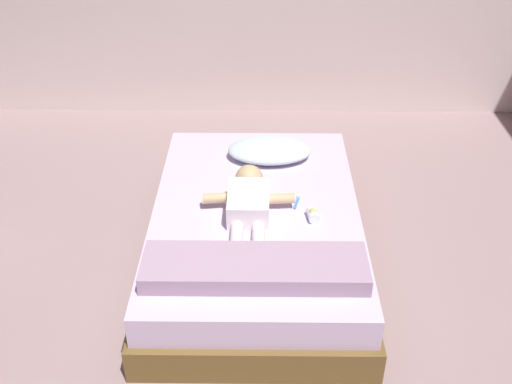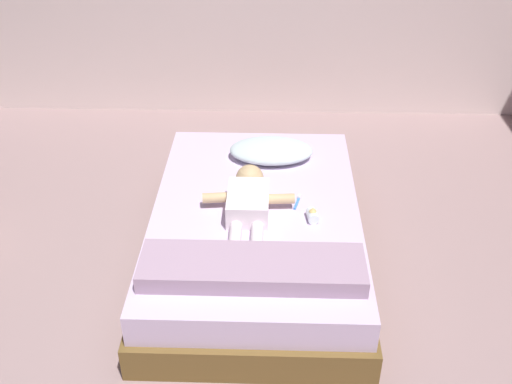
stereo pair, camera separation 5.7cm
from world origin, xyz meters
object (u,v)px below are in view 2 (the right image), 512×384
(bed, at_px, (256,234))
(toothbrush, at_px, (297,202))
(baby_bottle, at_px, (313,215))
(baby, at_px, (248,199))
(pillow, at_px, (271,150))

(bed, bearing_deg, toothbrush, 11.35)
(toothbrush, xyz_separation_m, baby_bottle, (0.08, -0.15, 0.02))
(baby, relative_size, baby_bottle, 6.79)
(bed, relative_size, baby, 2.75)
(pillow, relative_size, baby, 0.78)
(bed, height_order, baby, baby)
(bed, height_order, toothbrush, toothbrush)
(bed, relative_size, pillow, 3.51)
(pillow, distance_m, baby_bottle, 0.68)
(pillow, distance_m, toothbrush, 0.51)
(baby, height_order, baby_bottle, baby)
(pillow, bearing_deg, toothbrush, -72.92)
(pillow, bearing_deg, bed, -98.23)
(baby, bearing_deg, bed, 29.82)
(toothbrush, height_order, baby_bottle, baby_bottle)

